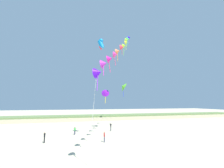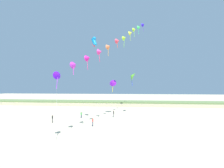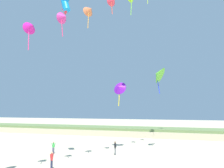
{
  "view_description": "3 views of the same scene",
  "coord_description": "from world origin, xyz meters",
  "views": [
    {
      "loc": [
        -8.16,
        -16.33,
        6.13
      ],
      "look_at": [
        -0.46,
        13.05,
        9.91
      ],
      "focal_mm": 24.0,
      "sensor_mm": 36.0,
      "label": 1
    },
    {
      "loc": [
        3.21,
        -20.59,
        7.67
      ],
      "look_at": [
        0.3,
        9.35,
        8.05
      ],
      "focal_mm": 24.0,
      "sensor_mm": 36.0,
      "label": 2
    },
    {
      "loc": [
        9.56,
        -11.86,
        5.48
      ],
      "look_at": [
        1.38,
        11.16,
        8.12
      ],
      "focal_mm": 38.0,
      "sensor_mm": 36.0,
      "label": 3
    }
  ],
  "objects": [
    {
      "name": "ground_plane",
      "position": [
        0.0,
        0.0,
        0.0
      ],
      "size": [
        240.0,
        240.0,
        0.0
      ],
      "primitive_type": "plane",
      "color": "beige"
    },
    {
      "name": "dune_ridge",
      "position": [
        0.0,
        38.26,
        0.83
      ],
      "size": [
        120.0,
        8.87,
        1.68
      ],
      "color": "beige",
      "rests_on": "ground"
    },
    {
      "name": "person_near_left",
      "position": [
        -12.16,
        9.26,
        0.97
      ],
      "size": [
        0.38,
        0.54,
        1.68
      ],
      "color": "black",
      "rests_on": "ground"
    },
    {
      "name": "person_near_right",
      "position": [
        0.05,
        16.04,
        0.94
      ],
      "size": [
        0.22,
        0.57,
        1.62
      ],
      "color": "#474C56",
      "rests_on": "ground"
    },
    {
      "name": "person_mid_center",
      "position": [
        -7.56,
        14.33,
        0.86
      ],
      "size": [
        0.52,
        0.24,
        1.49
      ],
      "color": "#282D4C",
      "rests_on": "ground"
    },
    {
      "name": "person_far_left",
      "position": [
        -3.18,
        7.4,
        0.94
      ],
      "size": [
        0.22,
        0.57,
        1.63
      ],
      "color": "#282D4C",
      "rests_on": "ground"
    },
    {
      "name": "kite_banner_string",
      "position": [
        1.18,
        11.79,
        17.5
      ],
      "size": [
        15.44,
        28.34,
        26.83
      ],
      "color": "#540EF1"
    },
    {
      "name": "large_kite_low_lead",
      "position": [
        4.69,
        21.07,
        10.36
      ],
      "size": [
        2.02,
        2.5,
        3.9
      ],
      "color": "#61CC2B"
    },
    {
      "name": "large_kite_mid_trail",
      "position": [
        -3.44,
        9.66,
        16.83
      ],
      "size": [
        1.49,
        1.3,
        2.18
      ],
      "color": "#1185D5"
    },
    {
      "name": "large_kite_high_solo",
      "position": [
        -0.47,
        19.31,
        8.53
      ],
      "size": [
        2.05,
        1.57,
        3.57
      ],
      "color": "purple"
    }
  ]
}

